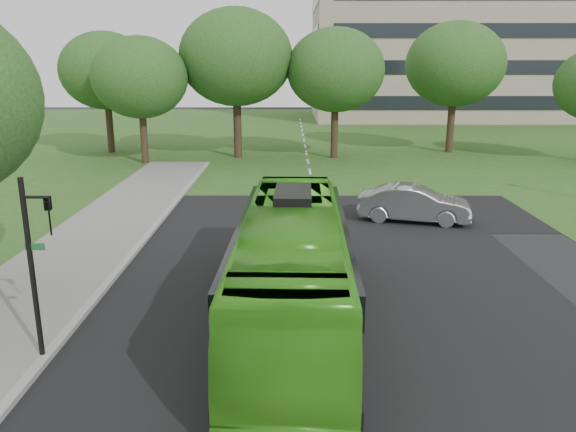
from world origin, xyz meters
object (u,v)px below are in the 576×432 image
object	(u,v)px
tree_park_d	(455,64)
bus	(292,265)
tree_park_c	(336,70)
traffic_light	(36,257)
tree_park_a	(140,78)
tree_park_f	(105,71)
tree_park_b	(236,57)
sedan	(414,204)
office_building	(471,19)

from	to	relation	value
tree_park_d	bus	distance (m)	33.67
tree_park_c	traffic_light	bearing A→B (deg)	-106.82
tree_park_a	tree_park_c	world-z (taller)	tree_park_c
tree_park_a	tree_park_f	xyz separation A→B (m)	(-3.95, 5.01, 0.40)
tree_park_b	tree_park_d	size ratio (longest dim) A/B	1.08
tree_park_b	tree_park_f	world-z (taller)	tree_park_b
tree_park_d	sedan	world-z (taller)	tree_park_d
tree_park_a	tree_park_c	size ratio (longest dim) A/B	0.93
office_building	tree_park_d	size ratio (longest dim) A/B	3.98
tree_park_f	sedan	world-z (taller)	tree_park_f
tree_park_b	traffic_light	bearing A→B (deg)	-93.45
office_building	tree_park_f	size ratio (longest dim) A/B	4.31
tree_park_a	office_building	bearing A→B (deg)	47.43
tree_park_a	sedan	distance (m)	22.69
office_building	tree_park_f	bearing A→B (deg)	-139.95
tree_park_a	sedan	xyz separation A→B (m)	(15.86, -15.39, -5.12)
tree_park_b	tree_park_c	size ratio (longest dim) A/B	1.15
tree_park_c	traffic_light	xyz separation A→B (m)	(-9.07, -30.00, -3.81)
bus	sedan	world-z (taller)	bus
tree_park_d	tree_park_f	xyz separation A→B (m)	(-27.05, -0.23, -0.48)
bus	traffic_light	bearing A→B (deg)	-157.81
tree_park_c	tree_park_d	world-z (taller)	tree_park_d
office_building	tree_park_c	world-z (taller)	office_building
tree_park_b	bus	xyz separation A→B (m)	(3.97, -28.07, -5.72)
tree_park_f	traffic_light	size ratio (longest dim) A/B	2.11
tree_park_d	tree_park_f	size ratio (longest dim) A/B	1.08
sedan	bus	bearing A→B (deg)	165.82
tree_park_f	sedan	bearing A→B (deg)	-45.83
bus	tree_park_d	bearing A→B (deg)	68.99
tree_park_b	sedan	size ratio (longest dim) A/B	2.21
tree_park_b	tree_park_a	bearing A→B (deg)	-158.06
tree_park_b	office_building	bearing A→B (deg)	51.34
office_building	traffic_light	xyz separation A→B (m)	(-29.02, -64.25, -9.91)
tree_park_d	traffic_light	size ratio (longest dim) A/B	2.28
tree_park_a	sedan	world-z (taller)	tree_park_a
tree_park_b	tree_park_f	bearing A→B (deg)	166.77
traffic_light	tree_park_f	bearing A→B (deg)	105.38
office_building	tree_park_c	xyz separation A→B (m)	(-19.95, -34.25, -6.10)
office_building	traffic_light	distance (m)	71.20
tree_park_a	tree_park_b	bearing A→B (deg)	21.94
bus	office_building	bearing A→B (deg)	70.97
tree_park_c	bus	distance (m)	28.41
tree_park_d	bus	xyz separation A→B (m)	(-12.72, -30.73, -5.23)
tree_park_c	traffic_light	distance (m)	31.57
office_building	traffic_light	size ratio (longest dim) A/B	9.09
office_building	sedan	bearing A→B (deg)	-108.84
traffic_light	tree_park_c	bearing A→B (deg)	73.94
tree_park_c	bus	size ratio (longest dim) A/B	0.83
tree_park_b	sedan	bearing A→B (deg)	-62.22
bus	tree_park_f	bearing A→B (deg)	116.64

